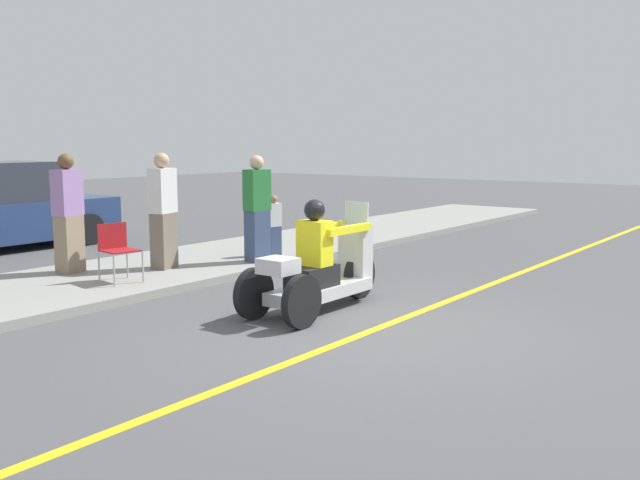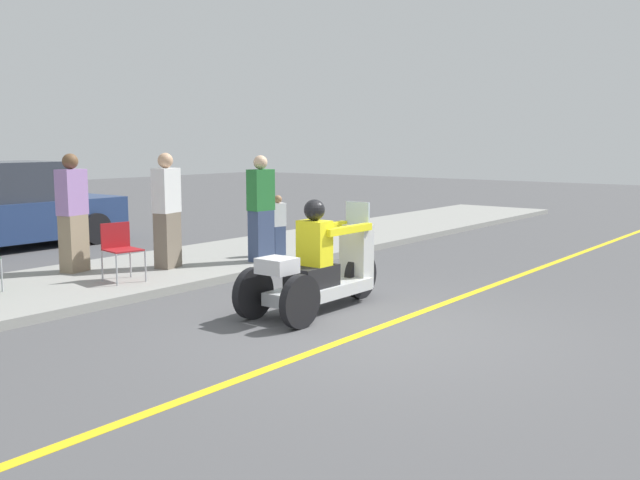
% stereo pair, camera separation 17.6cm
% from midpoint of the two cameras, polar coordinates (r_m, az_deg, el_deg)
% --- Properties ---
extents(ground_plane, '(60.00, 60.00, 0.00)m').
position_cam_midpoint_polar(ground_plane, '(7.98, 3.42, -7.30)').
color(ground_plane, '#4C4C4F').
extents(lane_stripe, '(24.00, 0.12, 0.01)m').
position_cam_midpoint_polar(lane_stripe, '(8.35, 5.18, -6.60)').
color(lane_stripe, gold).
rests_on(lane_stripe, ground).
extents(sidewalk_strip, '(28.00, 2.80, 0.12)m').
position_cam_midpoint_polar(sidewalk_strip, '(11.12, -16.79, -2.97)').
color(sidewalk_strip, gray).
rests_on(sidewalk_strip, ground).
extents(motorcycle_trike, '(2.32, 0.82, 1.40)m').
position_cam_midpoint_polar(motorcycle_trike, '(8.83, -0.56, -2.52)').
color(motorcycle_trike, black).
rests_on(motorcycle_trike, ground).
extents(spectator_by_tree, '(0.28, 0.20, 1.05)m').
position_cam_midpoint_polar(spectator_by_tree, '(12.39, -4.12, 1.09)').
color(spectator_by_tree, '#38476B').
rests_on(spectator_by_tree, sidewalk_strip).
extents(spectator_mid_group, '(0.47, 0.35, 1.79)m').
position_cam_midpoint_polar(spectator_mid_group, '(11.36, -19.91, 1.84)').
color(spectator_mid_group, gray).
rests_on(spectator_mid_group, sidewalk_strip).
extents(spectator_far_back, '(0.43, 0.27, 1.75)m').
position_cam_midpoint_polar(spectator_far_back, '(11.74, -5.48, 2.35)').
color(spectator_far_back, '#38476B').
rests_on(spectator_far_back, sidewalk_strip).
extents(spectator_with_child, '(0.48, 0.35, 1.80)m').
position_cam_midpoint_polar(spectator_with_child, '(11.33, -12.88, 2.11)').
color(spectator_with_child, '#726656').
rests_on(spectator_with_child, sidewalk_strip).
extents(folding_chair_curbside, '(0.53, 0.53, 0.82)m').
position_cam_midpoint_polar(folding_chair_curbside, '(10.48, -16.42, -0.46)').
color(folding_chair_curbside, '#A5A8AD').
rests_on(folding_chair_curbside, sidewalk_strip).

